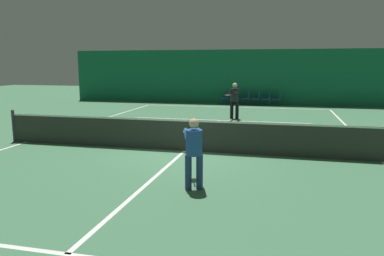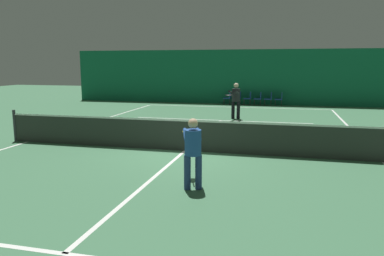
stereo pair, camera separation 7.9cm
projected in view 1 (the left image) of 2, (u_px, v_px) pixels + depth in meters
ground_plane at (185, 151)px, 11.28m from camera, size 60.00×60.00×0.00m
backdrop_curtain at (239, 77)px, 24.26m from camera, size 23.00×0.12×3.51m
court_line_baseline_far at (234, 107)px, 22.68m from camera, size 11.00×0.10×0.00m
court_line_service_far at (219, 120)px, 17.42m from camera, size 8.25×0.10×0.00m
court_line_service_near at (67, 254)px, 5.15m from camera, size 8.25×0.10×0.00m
court_line_sideline_left at (26, 142)px, 12.56m from camera, size 0.10×23.80×0.00m
court_line_sideline_right at (383, 162)px, 10.01m from camera, size 0.10×23.80×0.00m
court_line_centre at (185, 151)px, 11.28m from camera, size 0.10×12.80×0.00m
tennis_net at (185, 134)px, 11.20m from camera, size 12.00×0.10×1.07m
player_near at (194, 148)px, 7.74m from camera, size 0.73×1.32×1.50m
player_far at (234, 98)px, 17.72m from camera, size 0.62×1.41×1.71m
courtside_chair_0 at (227, 97)px, 24.11m from camera, size 0.44×0.44×0.84m
courtside_chair_1 at (237, 97)px, 23.96m from camera, size 0.44×0.44×0.84m
courtside_chair_2 at (247, 97)px, 23.81m from camera, size 0.44×0.44×0.84m
courtside_chair_3 at (257, 98)px, 23.66m from camera, size 0.44×0.44×0.84m
courtside_chair_4 at (267, 98)px, 23.51m from camera, size 0.44×0.44×0.84m
courtside_chair_5 at (278, 98)px, 23.36m from camera, size 0.44×0.44×0.84m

